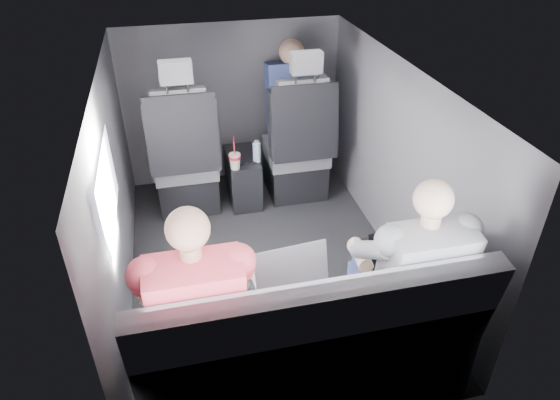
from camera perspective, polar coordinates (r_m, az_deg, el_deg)
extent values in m
plane|color=black|center=(3.52, -1.73, -7.25)|extent=(2.60, 2.60, 0.00)
plane|color=#B2B2AD|center=(2.85, -2.18, 14.10)|extent=(2.60, 2.60, 0.00)
cube|color=#56565B|center=(3.11, -18.39, 0.28)|extent=(0.02, 2.60, 1.35)
cube|color=#56565B|center=(3.39, 13.16, 3.97)|extent=(0.02, 2.60, 1.35)
cube|color=#56565B|center=(4.29, -5.45, 10.84)|extent=(1.80, 0.02, 1.35)
cube|color=#56565B|center=(2.14, 5.26, -15.06)|extent=(1.80, 0.02, 1.35)
cube|color=white|center=(2.74, -19.05, 1.05)|extent=(0.02, 0.75, 0.42)
cube|color=black|center=(3.75, 2.80, 9.76)|extent=(0.35, 0.11, 0.59)
cube|color=black|center=(4.15, -10.45, 1.52)|extent=(0.46, 0.48, 0.30)
cube|color=#56565A|center=(4.02, -10.75, 4.18)|extent=(0.48, 0.46, 0.14)
cube|color=#56565A|center=(3.68, -11.12, 7.82)|extent=(0.38, 0.18, 0.61)
cube|color=black|center=(3.69, -14.49, 6.97)|extent=(0.08, 0.21, 0.53)
cube|color=black|center=(3.70, -7.65, 7.80)|extent=(0.08, 0.21, 0.53)
cube|color=black|center=(3.62, -11.04, 7.26)|extent=(0.50, 0.11, 0.58)
cube|color=#56565A|center=(3.48, -11.85, 14.13)|extent=(0.22, 0.10, 0.15)
cube|color=black|center=(4.26, 1.67, 2.96)|extent=(0.46, 0.48, 0.30)
cube|color=#56565A|center=(4.13, 1.79, 5.60)|extent=(0.48, 0.46, 0.14)
cube|color=#56565A|center=(3.80, 2.66, 9.24)|extent=(0.38, 0.18, 0.61)
cube|color=black|center=(3.76, -0.62, 8.53)|extent=(0.08, 0.21, 0.53)
cube|color=black|center=(3.87, 5.83, 9.09)|extent=(0.08, 0.21, 0.53)
cube|color=black|center=(3.75, 2.92, 8.72)|extent=(0.50, 0.11, 0.58)
cube|color=#56565A|center=(3.61, 3.02, 15.42)|extent=(0.22, 0.10, 0.15)
cube|color=black|center=(4.12, -4.25, 2.59)|extent=(0.24, 0.48, 0.40)
cylinder|color=black|center=(3.91, -4.80, 4.25)|extent=(0.09, 0.09, 0.01)
cylinder|color=black|center=(3.92, -3.21, 4.43)|extent=(0.09, 0.09, 0.01)
cube|color=#56565A|center=(2.65, 2.85, -17.29)|extent=(1.60, 0.50, 0.45)
cube|color=#56565A|center=(2.17, 4.86, -14.03)|extent=(1.60, 0.17, 0.47)
cylinder|color=red|center=(3.79, -5.20, 4.90)|extent=(0.09, 0.09, 0.02)
cylinder|color=white|center=(3.78, -5.22, 5.18)|extent=(0.09, 0.09, 0.01)
cylinder|color=red|center=(3.75, -5.28, 6.24)|extent=(0.01, 0.01, 0.15)
cylinder|color=#9FC4D8|center=(3.90, -2.67, 5.45)|extent=(0.06, 0.06, 0.15)
cylinder|color=#9FC4D8|center=(3.86, -2.71, 6.61)|extent=(0.04, 0.04, 0.02)
cube|color=white|center=(2.50, -9.81, -9.62)|extent=(0.40, 0.32, 0.02)
cube|color=silver|center=(2.49, -9.81, -9.66)|extent=(0.32, 0.19, 0.00)
cube|color=white|center=(2.56, -9.99, -8.27)|extent=(0.12, 0.07, 0.00)
cube|color=white|center=(2.29, -9.77, -9.85)|extent=(0.37, 0.13, 0.25)
cube|color=white|center=(2.30, -9.78, -9.78)|extent=(0.32, 0.11, 0.21)
cube|color=silver|center=(2.56, 0.47, -7.99)|extent=(0.38, 0.28, 0.02)
cube|color=silver|center=(2.54, 0.55, -8.01)|extent=(0.30, 0.16, 0.00)
cube|color=silver|center=(2.61, 0.09, -6.77)|extent=(0.11, 0.06, 0.00)
cube|color=silver|center=(2.36, 1.38, -8.04)|extent=(0.36, 0.11, 0.24)
cube|color=white|center=(2.37, 1.34, -7.97)|extent=(0.32, 0.09, 0.20)
cube|color=black|center=(2.75, 11.67, -5.39)|extent=(0.34, 0.26, 0.02)
cube|color=black|center=(2.74, 11.82, -5.39)|extent=(0.27, 0.16, 0.00)
cube|color=black|center=(2.79, 11.18, -4.42)|extent=(0.10, 0.06, 0.00)
cube|color=black|center=(2.59, 13.11, -5.22)|extent=(0.32, 0.11, 0.21)
cube|color=white|center=(2.60, 13.04, -5.16)|extent=(0.28, 0.09, 0.18)
cube|color=#2F2F33|center=(2.47, -11.90, -13.03)|extent=(0.15, 0.43, 0.13)
cube|color=#2F2F33|center=(2.47, -6.83, -12.40)|extent=(0.15, 0.43, 0.13)
cube|color=#2F2F33|center=(2.83, -11.48, -13.94)|extent=(0.13, 0.13, 0.45)
cube|color=#2F2F33|center=(2.84, -7.04, -13.39)|extent=(0.13, 0.13, 0.45)
cube|color=#C6414D|center=(2.16, -9.44, -11.95)|extent=(0.39, 0.26, 0.53)
sphere|color=tan|center=(1.94, -10.52, -3.26)|extent=(0.18, 0.18, 0.18)
cylinder|color=tan|center=(2.43, -14.48, -9.42)|extent=(0.11, 0.27, 0.12)
cylinder|color=tan|center=(2.43, -5.24, -8.28)|extent=(0.11, 0.27, 0.12)
cube|color=navy|center=(2.64, 11.27, -9.42)|extent=(0.14, 0.42, 0.12)
cube|color=navy|center=(2.72, 15.39, -8.59)|extent=(0.14, 0.42, 0.12)
cube|color=navy|center=(2.98, 9.03, -10.81)|extent=(0.12, 0.12, 0.45)
cube|color=navy|center=(3.05, 12.77, -10.06)|extent=(0.12, 0.12, 0.45)
cube|color=slate|center=(2.40, 16.05, -7.82)|extent=(0.38, 0.26, 0.52)
sphere|color=beige|center=(2.21, 17.14, 0.11)|extent=(0.17, 0.17, 0.17)
cylinder|color=beige|center=(2.57, 9.16, -6.15)|extent=(0.11, 0.27, 0.11)
cylinder|color=beige|center=(2.72, 16.72, -4.82)|extent=(0.11, 0.27, 0.11)
cube|color=navy|center=(4.13, 1.34, 11.67)|extent=(0.40, 0.26, 0.58)
sphere|color=tan|center=(4.03, 1.34, 16.56)|extent=(0.20, 0.20, 0.20)
cube|color=navy|center=(4.29, 1.09, 8.33)|extent=(0.34, 0.40, 0.12)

